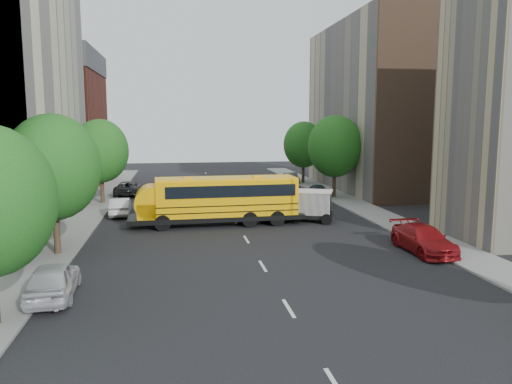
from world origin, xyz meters
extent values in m
plane|color=black|center=(0.00, 0.00, 0.00)|extent=(120.00, 120.00, 0.00)
cube|color=slate|center=(-11.50, 5.00, 0.06)|extent=(3.00, 80.00, 0.12)
cube|color=slate|center=(11.50, 5.00, 0.06)|extent=(3.00, 80.00, 0.12)
cube|color=silver|center=(0.00, 10.00, 0.01)|extent=(0.15, 64.00, 0.01)
cube|color=maroon|center=(-18.00, 28.00, 6.50)|extent=(10.00, 15.00, 13.00)
cube|color=tan|center=(18.00, 20.00, 9.00)|extent=(10.00, 22.00, 18.00)
cube|color=brown|center=(18.00, 9.00, 9.00)|extent=(10.10, 0.30, 18.00)
cylinder|color=yellow|center=(28.00, 28.00, 17.50)|extent=(1.00, 1.00, 35.00)
cylinder|color=#38281C|center=(-11.00, -4.00, 1.44)|extent=(0.36, 0.36, 2.88)
ellipsoid|color=#184D14|center=(-11.00, -4.00, 4.96)|extent=(5.12, 5.12, 5.89)
cylinder|color=#38281C|center=(-11.00, 14.00, 1.40)|extent=(0.36, 0.36, 2.81)
ellipsoid|color=#184D14|center=(-11.00, 14.00, 4.84)|extent=(4.99, 4.99, 5.74)
cylinder|color=#38281C|center=(11.00, 14.00, 1.48)|extent=(0.36, 0.36, 2.95)
ellipsoid|color=#184D14|center=(11.00, 14.00, 5.08)|extent=(5.25, 5.25, 6.04)
cylinder|color=#38281C|center=(11.00, 26.00, 1.37)|extent=(0.36, 0.36, 2.74)
ellipsoid|color=#184D14|center=(11.00, 26.00, 4.71)|extent=(4.86, 4.86, 5.59)
cube|color=black|center=(-1.47, 2.86, 0.62)|extent=(12.64, 3.35, 0.34)
cube|color=#FFB505|center=(-0.69, 2.89, 2.07)|extent=(10.18, 3.19, 2.58)
cube|color=#FFB505|center=(-6.62, 2.65, 1.29)|extent=(2.12, 2.65, 1.12)
cube|color=black|center=(-5.45, 2.70, 2.63)|extent=(0.66, 2.60, 1.34)
cube|color=#FFB505|center=(-0.69, 2.89, 3.38)|extent=(10.17, 2.97, 0.16)
cube|color=black|center=(-0.47, 2.90, 2.63)|extent=(9.29, 3.23, 0.84)
cube|color=black|center=(-0.69, 2.89, 1.18)|extent=(10.18, 3.26, 0.07)
cube|color=black|center=(-0.69, 2.89, 1.62)|extent=(10.18, 3.26, 0.07)
cube|color=#FFB505|center=(4.40, 3.09, 2.07)|extent=(0.28, 2.80, 2.58)
cube|color=#FFB505|center=(-3.71, 2.77, 3.49)|extent=(0.70, 0.70, 0.11)
cube|color=#FFB505|center=(1.88, 2.99, 3.49)|extent=(0.70, 0.70, 0.11)
cylinder|color=#FFB505|center=(-6.62, 2.65, 1.85)|extent=(2.45, 2.67, 2.35)
cylinder|color=red|center=(-5.00, 1.21, 1.68)|extent=(0.56, 0.07, 0.56)
cylinder|color=black|center=(-5.78, 1.29, 0.56)|extent=(1.13, 0.38, 1.12)
cylinder|color=black|center=(-5.89, 4.08, 0.56)|extent=(1.13, 0.38, 1.12)
cylinder|color=black|center=(1.04, 1.56, 0.56)|extent=(1.13, 0.38, 1.12)
cylinder|color=black|center=(0.93, 4.35, 0.56)|extent=(1.13, 0.38, 1.12)
cylinder|color=black|center=(3.28, 1.64, 0.56)|extent=(1.13, 0.38, 1.12)
cylinder|color=black|center=(3.17, 4.44, 0.56)|extent=(1.13, 0.38, 1.12)
cube|color=black|center=(4.53, 3.43, 0.46)|extent=(5.84, 3.69, 0.28)
cube|color=silver|center=(4.97, 3.27, 1.43)|extent=(4.60, 3.15, 1.66)
cube|color=silver|center=(2.63, 4.15, 1.16)|extent=(1.83, 2.10, 1.11)
cube|color=silver|center=(4.97, 3.27, 2.31)|extent=(4.80, 3.30, 0.11)
cylinder|color=black|center=(2.30, 3.29, 0.39)|extent=(0.81, 0.49, 0.78)
cylinder|color=black|center=(2.96, 5.02, 0.39)|extent=(0.81, 0.49, 0.78)
cylinder|color=black|center=(4.38, 2.50, 0.39)|extent=(0.81, 0.49, 0.78)
cylinder|color=black|center=(5.03, 4.23, 0.39)|extent=(0.81, 0.49, 0.78)
cylinder|color=black|center=(6.28, 1.78, 0.39)|extent=(0.81, 0.49, 0.78)
cylinder|color=black|center=(6.93, 3.51, 0.39)|extent=(0.81, 0.49, 0.78)
imported|color=silver|center=(-9.60, -11.20, 0.79)|extent=(2.11, 4.72, 1.58)
imported|color=silver|center=(-8.80, 7.85, 0.71)|extent=(1.70, 4.39, 1.42)
imported|color=black|center=(-9.17, 19.17, 0.73)|extent=(2.54, 5.33, 1.47)
imported|color=maroon|center=(9.60, -6.69, 0.77)|extent=(2.22, 5.31, 1.53)
imported|color=#34445B|center=(9.60, 14.52, 0.65)|extent=(1.81, 3.92, 1.30)
imported|color=gray|center=(9.60, 26.43, 0.65)|extent=(1.41, 3.95, 1.30)
camera|label=1|loc=(-4.37, -32.72, 7.43)|focal=35.00mm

